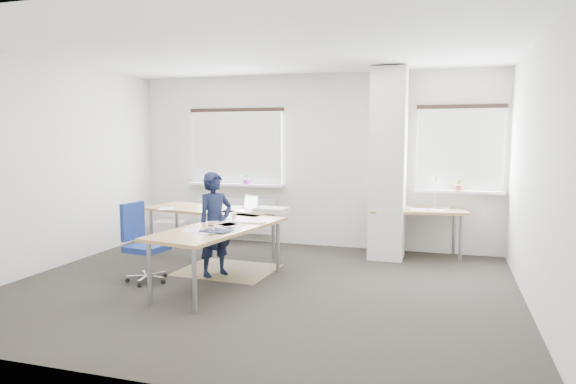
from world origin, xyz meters
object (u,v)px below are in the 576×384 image
(desk_side, at_px, (416,212))
(person, at_px, (215,224))
(task_chair, at_px, (145,260))
(desk_main, at_px, (219,219))

(desk_side, height_order, person, person)
(task_chair, distance_m, person, 0.97)
(desk_main, height_order, task_chair, task_chair)
(desk_side, distance_m, task_chair, 3.95)
(task_chair, bearing_deg, person, 44.63)
(desk_main, distance_m, person, 0.28)
(desk_main, height_order, person, person)
(task_chair, height_order, person, person)
(task_chair, xyz_separation_m, person, (0.72, 0.52, 0.40))
(desk_main, relative_size, task_chair, 3.03)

